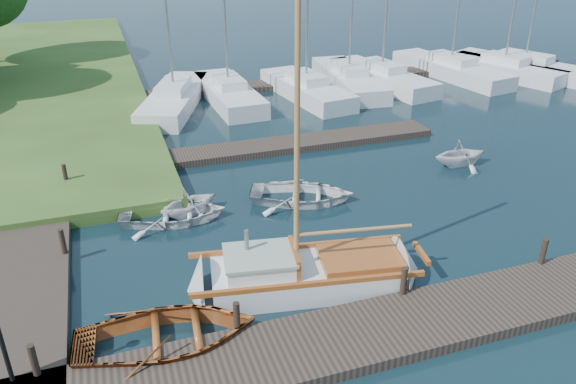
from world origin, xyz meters
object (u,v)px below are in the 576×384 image
object	(u,v)px
mooring_post_1	(237,317)
tender_c	(302,192)
tender_a	(172,211)
tender_d	(461,152)
marina_boat_0	(174,97)
tender_b	(189,200)
marina_boat_2	(306,88)
marina_boat_6	(504,68)
mooring_post_3	(544,251)
mooring_post_4	(63,241)
marina_boat_4	(382,75)
marina_boat_1	(228,92)
mooring_post_2	(404,281)
marina_boat_7	(524,66)
dinghy	(167,332)
marina_boat_3	(349,78)
mooring_post_5	(65,174)
sailboat	(309,276)
mooring_post_0	(34,360)
marina_boat_5	(450,68)

from	to	relation	value
mooring_post_1	tender_c	xyz separation A→B (m)	(4.01, 6.43, -0.32)
tender_a	tender_d	size ratio (longest dim) A/B	1.55
tender_d	marina_boat_0	bearing A→B (deg)	42.92
tender_b	marina_boat_2	bearing A→B (deg)	-56.55
marina_boat_6	mooring_post_3	bearing A→B (deg)	123.34
mooring_post_4	marina_boat_4	bearing A→B (deg)	38.84
mooring_post_1	marina_boat_1	bearing A→B (deg)	77.20
mooring_post_2	marina_boat_6	distance (m)	25.64
marina_boat_4	marina_boat_7	bearing A→B (deg)	-104.93
tender_b	marina_boat_1	xyz separation A→B (m)	(4.33, 12.33, -0.00)
dinghy	marina_boat_3	world-z (taller)	marina_boat_3
mooring_post_2	mooring_post_5	bearing A→B (deg)	130.36
mooring_post_5	marina_boat_6	bearing A→B (deg)	18.20
mooring_post_2	mooring_post_1	bearing A→B (deg)	180.00
tender_a	marina_boat_1	bearing A→B (deg)	-10.58
dinghy	marina_boat_4	world-z (taller)	marina_boat_4
marina_boat_6	marina_boat_3	bearing A→B (deg)	62.85
marina_boat_0	tender_b	bearing A→B (deg)	-165.09
sailboat	dinghy	bearing A→B (deg)	-154.05
mooring_post_5	sailboat	distance (m)	10.65
tender_a	marina_boat_1	distance (m)	13.49
mooring_post_0	tender_b	size ratio (longest dim) A/B	0.37
mooring_post_3	tender_d	size ratio (longest dim) A/B	0.35
mooring_post_3	mooring_post_5	xyz separation A→B (m)	(-13.00, 10.00, 0.00)
marina_boat_7	mooring_post_3	bearing A→B (deg)	116.84
mooring_post_2	tender_d	distance (m)	10.04
tender_d	marina_boat_5	distance (m)	14.49
marina_boat_3	marina_boat_6	size ratio (longest dim) A/B	1.05
marina_boat_5	mooring_post_0	bearing A→B (deg)	119.99
tender_b	marina_boat_0	size ratio (longest dim) A/B	0.19
tender_d	tender_c	bearing A→B (deg)	99.67
dinghy	marina_boat_2	xyz separation A→B (m)	(10.29, 18.10, 0.13)
tender_a	marina_boat_6	bearing A→B (deg)	-51.13
sailboat	marina_boat_7	distance (m)	27.38
mooring_post_0	tender_b	distance (m)	8.10
sailboat	marina_boat_4	size ratio (longest dim) A/B	0.83
marina_boat_0	marina_boat_5	distance (m)	17.60
marina_boat_1	marina_boat_6	bearing A→B (deg)	-93.99
mooring_post_5	tender_d	world-z (taller)	tender_d
mooring_post_4	marina_boat_6	world-z (taller)	marina_boat_6
marina_boat_5	marina_boat_4	bearing A→B (deg)	83.04
mooring_post_2	sailboat	size ratio (longest dim) A/B	0.08
tender_b	marina_boat_3	bearing A→B (deg)	-62.48
mooring_post_4	dinghy	world-z (taller)	mooring_post_4
mooring_post_3	mooring_post_4	distance (m)	13.93
marina_boat_5	marina_boat_7	bearing A→B (deg)	-112.26
mooring_post_0	tender_a	size ratio (longest dim) A/B	0.23
dinghy	marina_boat_7	bearing A→B (deg)	-49.51
dinghy	marina_boat_4	xyz separation A→B (m)	(15.55, 19.13, 0.13)
mooring_post_4	marina_boat_5	bearing A→B (deg)	32.66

